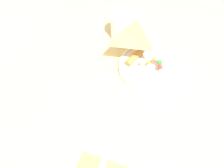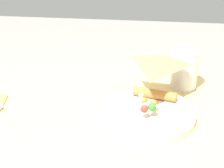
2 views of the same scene
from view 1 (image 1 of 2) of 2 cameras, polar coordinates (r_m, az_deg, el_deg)
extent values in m
plane|color=gray|center=(1.60, 2.36, -16.00)|extent=(6.00, 6.00, 0.00)
cube|color=#DBB770|center=(0.96, 3.79, -1.82)|extent=(1.09, 0.88, 0.03)
cube|color=#4C3823|center=(1.63, -2.37, 9.45)|extent=(0.06, 0.06, 0.69)
cylinder|color=silver|center=(1.00, 7.86, 3.41)|extent=(0.23, 0.23, 0.02)
torus|color=silver|center=(0.99, 7.92, 3.75)|extent=(0.21, 0.21, 0.01)
pyramid|color=#DBA351|center=(0.98, 8.25, 3.89)|extent=(0.14, 0.16, 0.02)
cylinder|color=#B77A3D|center=(1.00, 5.09, 5.92)|extent=(0.11, 0.05, 0.02)
sphere|color=#7A4256|center=(0.98, 8.77, 4.61)|extent=(0.01, 0.01, 0.01)
sphere|color=orange|center=(0.98, 8.51, 4.97)|extent=(0.02, 0.02, 0.02)
sphere|color=red|center=(0.96, 9.76, 3.48)|extent=(0.02, 0.02, 0.02)
sphere|color=orange|center=(0.97, 7.40, 4.36)|extent=(0.01, 0.01, 0.01)
sphere|color=#388433|center=(0.97, 9.66, 4.40)|extent=(0.02, 0.02, 0.02)
sphere|color=#EFDB93|center=(0.97, 6.00, 4.40)|extent=(0.01, 0.01, 0.01)
cylinder|color=white|center=(1.06, 1.78, 11.65)|extent=(0.07, 0.07, 0.11)
cylinder|color=white|center=(1.08, 1.75, 10.83)|extent=(0.06, 0.06, 0.07)
torus|color=white|center=(1.03, 1.86, 13.80)|extent=(0.08, 0.08, 0.00)
ellipsoid|color=silver|center=(0.83, -1.58, -15.20)|extent=(0.02, 0.02, 0.00)
camera|label=2|loc=(0.87, 60.44, 3.73)|focal=55.00mm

